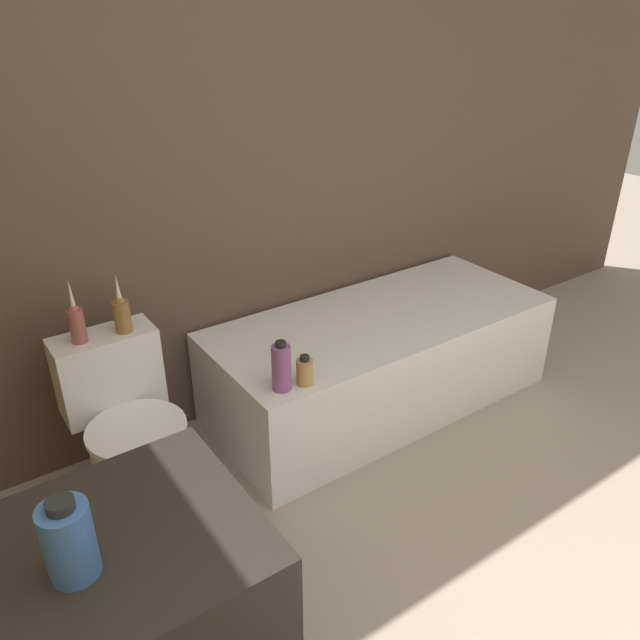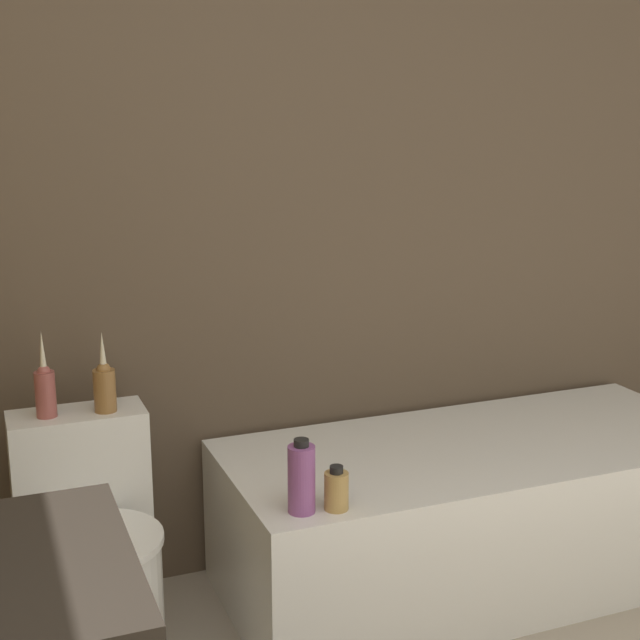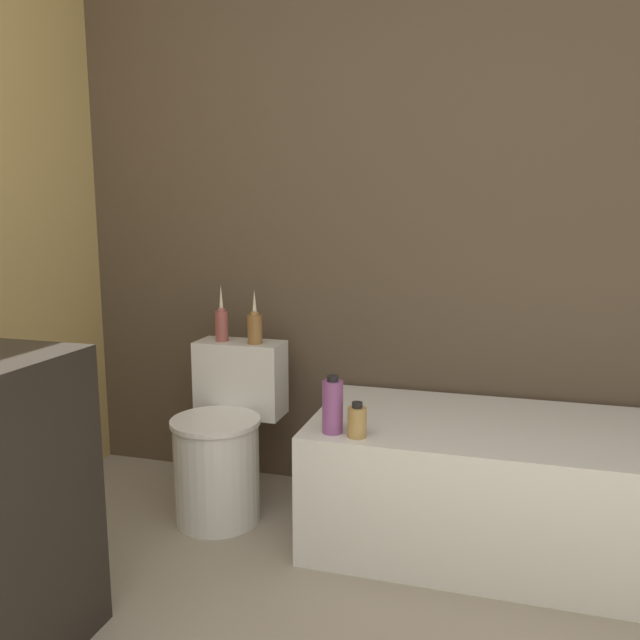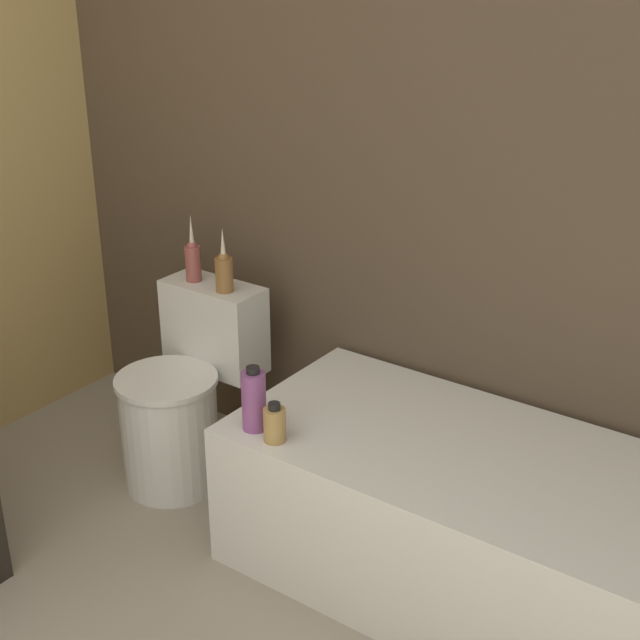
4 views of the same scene
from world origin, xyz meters
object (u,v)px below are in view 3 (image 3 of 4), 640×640
Objects in this scene: shampoo_bottle_short at (357,421)px; vase_silver at (255,326)px; bathtub at (538,489)px; toilet at (224,441)px; shampoo_bottle_tall at (333,406)px; vase_gold at (222,322)px.

vase_silver is at bearing 142.80° from shampoo_bottle_short.
toilet reaches higher than bathtub.
shampoo_bottle_tall is 1.66× the size of shampoo_bottle_short.
shampoo_bottle_short reaches higher than bathtub.
toilet is 0.71m from shampoo_bottle_short.
shampoo_bottle_short is at bearing -11.82° from shampoo_bottle_tall.
shampoo_bottle_short is (0.55, -0.41, -0.24)m from vase_silver.
toilet is 0.51m from vase_gold.
toilet is 2.99× the size of vase_silver.
vase_gold is at bearing 114.64° from toilet.
toilet is 3.37× the size of shampoo_bottle_tall.
vase_silver is 1.13× the size of shampoo_bottle_tall.
vase_gold reaches higher than shampoo_bottle_short.
shampoo_bottle_short is at bearing -21.93° from toilet.
shampoo_bottle_tall is at bearing -33.67° from vase_gold.
vase_silver is at bearing -5.04° from vase_gold.
bathtub is at bearing -6.25° from vase_gold.
bathtub is at bearing -6.42° from vase_silver.
vase_silver is (0.08, 0.16, 0.47)m from toilet.
toilet is 5.59× the size of shampoo_bottle_short.
vase_silver reaches higher than shampoo_bottle_short.
bathtub is 1.26m from toilet.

